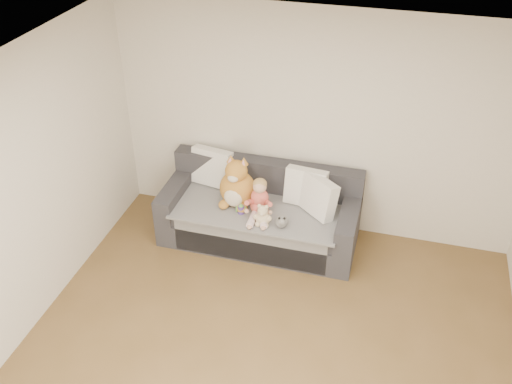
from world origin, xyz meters
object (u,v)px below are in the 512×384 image
sofa (260,215)px  teddy_bear (263,217)px  plush_cat (237,186)px  toddler (259,201)px  sippy_cup (241,208)px

sofa → teddy_bear: 0.47m
plush_cat → teddy_bear: 0.50m
plush_cat → teddy_bear: bearing=-36.7°
toddler → plush_cat: plush_cat is taller
sofa → toddler: size_ratio=4.96×
toddler → plush_cat: size_ratio=0.71×
sofa → teddy_bear: bearing=-71.6°
sofa → sippy_cup: bearing=-122.7°
plush_cat → sippy_cup: 0.26m
sofa → plush_cat: size_ratio=3.55×
toddler → sippy_cup: toddler is taller
toddler → plush_cat: bearing=144.9°
teddy_bear → sippy_cup: teddy_bear is taller
toddler → teddy_bear: (0.08, -0.17, -0.08)m
sofa → toddler: (0.04, -0.20, 0.34)m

